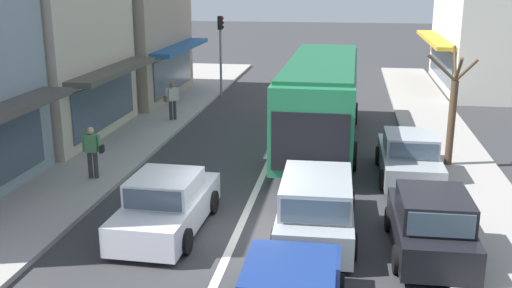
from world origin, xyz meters
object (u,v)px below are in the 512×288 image
city_bus (321,96)px  street_tree_right (452,113)px  parked_hatchback_kerb_second (431,225)px  sedan_queue_far_back (167,205)px  wagon_behind_bus_near (316,206)px  pedestrian_browsing_midblock (172,99)px  pedestrian_with_handbag_near (92,149)px  parked_sedan_kerb_third (409,158)px  traffic_light_downstreet (221,42)px

city_bus → street_tree_right: (4.36, -2.22, -0.01)m
parked_hatchback_kerb_second → street_tree_right: (1.39, 6.74, 1.16)m
sedan_queue_far_back → street_tree_right: (7.76, 6.35, 1.21)m
wagon_behind_bus_near → parked_hatchback_kerb_second: size_ratio=1.21×
pedestrian_browsing_midblock → pedestrian_with_handbag_near: bearing=-91.3°
city_bus → parked_hatchback_kerb_second: bearing=-71.7°
sedan_queue_far_back → parked_sedan_kerb_third: size_ratio=1.00×
city_bus → wagon_behind_bus_near: (0.32, -8.29, -1.14)m
wagon_behind_bus_near → street_tree_right: size_ratio=1.14×
pedestrian_with_handbag_near → sedan_queue_far_back: bearing=-43.5°
sedan_queue_far_back → parked_sedan_kerb_third: 8.14m
city_bus → wagon_behind_bus_near: bearing=-87.8°
street_tree_right → pedestrian_browsing_midblock: street_tree_right is taller
wagon_behind_bus_near → pedestrian_browsing_midblock: pedestrian_browsing_midblock is taller
wagon_behind_bus_near → pedestrian_with_handbag_near: size_ratio=2.78×
pedestrian_with_handbag_near → pedestrian_browsing_midblock: bearing=88.7°
parked_sedan_kerb_third → pedestrian_with_handbag_near: size_ratio=2.59×
city_bus → parked_hatchback_kerb_second: city_bus is taller
sedan_queue_far_back → parked_hatchback_kerb_second: 6.37m
sedan_queue_far_back → street_tree_right: bearing=39.3°
city_bus → pedestrian_browsing_midblock: size_ratio=6.68×
pedestrian_browsing_midblock → parked_hatchback_kerb_second: bearing=-50.3°
city_bus → sedan_queue_far_back: city_bus is taller
street_tree_right → wagon_behind_bus_near: bearing=-123.6°
parked_sedan_kerb_third → street_tree_right: bearing=42.3°
city_bus → pedestrian_browsing_midblock: (-6.52, 2.47, -0.81)m
wagon_behind_bus_near → street_tree_right: bearing=56.4°
parked_sedan_kerb_third → street_tree_right: street_tree_right is taller
traffic_light_downstreet → pedestrian_browsing_midblock: (-0.89, -6.03, -1.79)m
street_tree_right → pedestrian_browsing_midblock: (-10.88, 4.70, -0.80)m
city_bus → pedestrian_with_handbag_near: bearing=-140.9°
city_bus → parked_hatchback_kerb_second: size_ratio=2.91×
pedestrian_with_handbag_near → parked_hatchback_kerb_second: bearing=-20.0°
parked_hatchback_kerb_second → parked_sedan_kerb_third: size_ratio=0.88×
parked_sedan_kerb_third → wagon_behind_bus_near: bearing=-118.9°
city_bus → parked_hatchback_kerb_second: (2.96, -8.96, -1.17)m
wagon_behind_bus_near → pedestrian_browsing_midblock: (-6.84, 10.77, 0.32)m
wagon_behind_bus_near → parked_sedan_kerb_third: 5.48m
city_bus → sedan_queue_far_back: (-3.40, -8.57, -1.22)m
pedestrian_with_handbag_near → wagon_behind_bus_near: bearing=-22.1°
wagon_behind_bus_near → parked_hatchback_kerb_second: wagon_behind_bus_near is taller
sedan_queue_far_back → traffic_light_downstreet: size_ratio=1.01×
parked_hatchback_kerb_second → street_tree_right: size_ratio=0.94×
wagon_behind_bus_near → city_bus: bearing=92.2°
sedan_queue_far_back → wagon_behind_bus_near: bearing=4.3°
city_bus → street_tree_right: street_tree_right is taller
sedan_queue_far_back → parked_sedan_kerb_third: (6.36, 5.08, 0.00)m
city_bus → street_tree_right: size_ratio=2.73×
wagon_behind_bus_near → pedestrian_with_handbag_near: (-7.02, 2.85, 0.32)m
city_bus → sedan_queue_far_back: 9.30m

